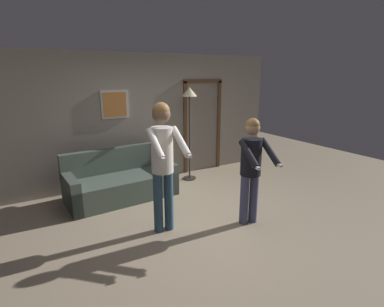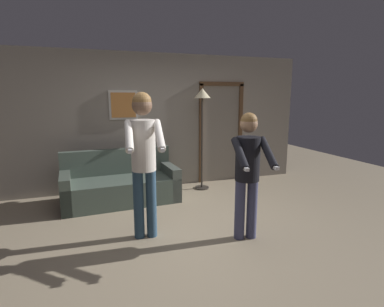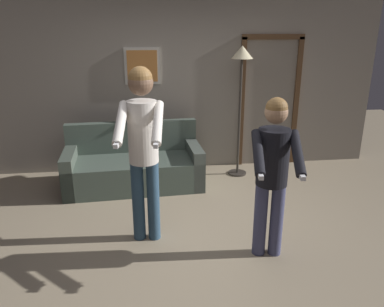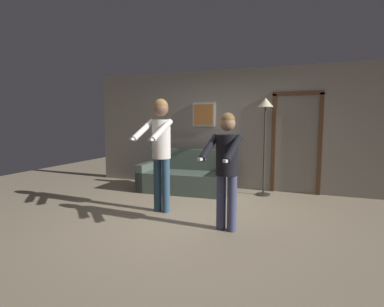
{
  "view_description": "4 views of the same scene",
  "coord_description": "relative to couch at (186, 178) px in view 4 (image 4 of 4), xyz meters",
  "views": [
    {
      "loc": [
        -2.14,
        -3.46,
        2.2
      ],
      "look_at": [
        -0.08,
        0.03,
        1.11
      ],
      "focal_mm": 28.0,
      "sensor_mm": 36.0,
      "label": 1
    },
    {
      "loc": [
        -1.09,
        -3.49,
        1.78
      ],
      "look_at": [
        0.03,
        -0.19,
        1.12
      ],
      "focal_mm": 28.0,
      "sensor_mm": 36.0,
      "label": 2
    },
    {
      "loc": [
        -0.45,
        -3.49,
        2.2
      ],
      "look_at": [
        -0.04,
        -0.16,
        1.05
      ],
      "focal_mm": 35.0,
      "sensor_mm": 36.0,
      "label": 3
    },
    {
      "loc": [
        1.68,
        -4.2,
        1.49
      ],
      "look_at": [
        0.06,
        0.04,
        0.99
      ],
      "focal_mm": 28.0,
      "sensor_mm": 36.0,
      "label": 4
    }
  ],
  "objects": [
    {
      "name": "torchiere_lamp",
      "position": [
        1.58,
        0.25,
        1.31
      ],
      "size": [
        0.31,
        0.31,
        1.94
      ],
      "color": "#332D28",
      "rests_on": "ground_plane"
    },
    {
      "name": "person_standing_right",
      "position": [
        1.36,
        -1.92,
        0.67
      ],
      "size": [
        0.5,
        0.65,
        1.6
      ],
      "color": "#414467",
      "rests_on": "ground_plane"
    },
    {
      "name": "back_wall_assembly",
      "position": [
        0.68,
        0.7,
        1.02
      ],
      "size": [
        6.4,
        0.1,
        2.6
      ],
      "color": "gray",
      "rests_on": "ground_plane"
    },
    {
      "name": "couch",
      "position": [
        0.0,
        0.0,
        0.0
      ],
      "size": [
        1.95,
        0.96,
        0.87
      ],
      "color": "#465449",
      "rests_on": "ground_plane"
    },
    {
      "name": "ground_plane",
      "position": [
        0.66,
        -1.59,
        -0.28
      ],
      "size": [
        12.0,
        12.0,
        0.0
      ],
      "primitive_type": "plane",
      "color": "gray"
    },
    {
      "name": "person_standing_left",
      "position": [
        0.16,
        -1.48,
        0.86
      ],
      "size": [
        0.48,
        0.73,
        1.84
      ],
      "color": "#2D4A63",
      "rests_on": "ground_plane"
    }
  ]
}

